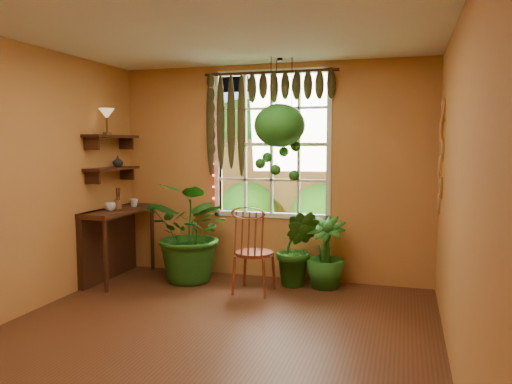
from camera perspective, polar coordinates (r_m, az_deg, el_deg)
floor at (r=4.50m, az=-6.11°, el=-16.79°), size 4.50×4.50×0.00m
ceiling at (r=4.28m, az=-6.50°, el=18.91°), size 4.50×4.50×0.00m
wall_back at (r=6.31m, az=1.73°, el=2.27°), size 4.00×0.00×4.00m
wall_left at (r=5.29m, az=-26.66°, el=1.07°), size 0.00×4.50×4.50m
wall_right at (r=3.87m, az=22.13°, el=-0.17°), size 0.00×4.50×4.50m
window at (r=6.33m, az=1.81°, el=5.45°), size 1.52×0.10×1.86m
valance_vine at (r=6.26m, az=0.77°, el=10.74°), size 1.70×0.12×1.10m
string_lights at (r=6.48m, az=-4.94°, el=5.88°), size 0.03×0.03×1.54m
wall_plates at (r=5.63m, az=20.32°, el=3.59°), size 0.04×0.32×1.10m
counter_ledge at (r=6.59m, az=-16.15°, el=-4.80°), size 0.40×1.20×0.90m
shelf_lower at (r=6.47m, az=-16.10°, el=2.59°), size 0.25×0.90×0.04m
shelf_upper at (r=6.47m, az=-16.19°, el=6.13°), size 0.25×0.90×0.04m
backyard at (r=10.80m, az=9.35°, el=3.19°), size 14.00×10.00×12.00m
windsor_chair at (r=5.76m, az=-0.32°, el=-8.24°), size 0.45×0.48×1.16m
potted_plant_left at (r=6.21m, az=-7.19°, el=-4.56°), size 1.38×1.28×1.25m
potted_plant_mid at (r=6.02m, az=4.73°, el=-6.43°), size 0.52×0.43×0.92m
potted_plant_right at (r=6.01m, az=7.94°, el=-6.87°), size 0.54×0.54×0.85m
hanging_basket at (r=5.90m, az=2.71°, el=6.95°), size 0.60×0.60×1.44m
cup_a at (r=6.28m, az=-16.33°, el=-1.61°), size 0.13×0.13×0.10m
cup_b at (r=6.62m, az=-13.78°, el=-1.20°), size 0.13×0.13×0.10m
brush_jar at (r=6.45m, az=-15.51°, el=-0.70°), size 0.09×0.09×0.33m
shelf_vase at (r=6.57m, az=-15.51°, el=3.40°), size 0.15×0.15×0.14m
tiffany_lamp at (r=6.37m, az=-16.70°, el=8.39°), size 0.19×0.19×0.32m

